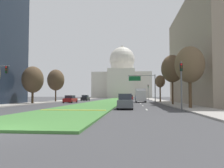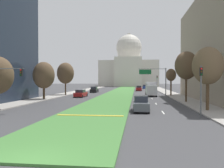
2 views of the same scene
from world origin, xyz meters
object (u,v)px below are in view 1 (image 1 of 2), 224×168
object	(u,v)px
street_tree_left_far	(56,80)
sedan_distant	(85,98)
capitol_building	(122,79)
sedan_lead_stopped	(125,102)
sedan_far_horizon	(130,98)
street_tree_right_mid	(172,69)
sedan_very_far	(137,97)
box_truck_delivery	(141,95)
sedan_midblock	(70,99)
street_tree_right_near	(190,65)
overhead_guide_sign	(145,82)
street_tree_left_mid	(33,80)
traffic_light_far_right	(148,90)
traffic_light_near_right	(181,80)
street_tree_right_far	(160,82)

from	to	relation	value
street_tree_left_far	sedan_distant	xyz separation A→B (m)	(4.76, 12.05, -4.56)
capitol_building	sedan_lead_stopped	distance (m)	105.44
sedan_far_horizon	street_tree_right_mid	bearing A→B (deg)	-78.88
sedan_lead_stopped	sedan_very_far	distance (m)	65.12
sedan_lead_stopped	sedan_distant	bearing A→B (deg)	109.11
sedan_lead_stopped	box_truck_delivery	xyz separation A→B (m)	(2.77, 25.20, 0.82)
sedan_midblock	street_tree_right_near	bearing A→B (deg)	-43.66
overhead_guide_sign	sedan_far_horizon	xyz separation A→B (m)	(-3.54, 23.07, -3.87)
overhead_guide_sign	sedan_very_far	world-z (taller)	overhead_guide_sign
street_tree_left_mid	sedan_very_far	bearing A→B (deg)	68.16
sedan_far_horizon	box_truck_delivery	xyz separation A→B (m)	(2.58, -23.28, 0.86)
sedan_far_horizon	traffic_light_far_right	bearing A→B (deg)	-27.58
sedan_midblock	sedan_very_far	distance (m)	47.27
overhead_guide_sign	street_tree_left_mid	distance (m)	24.84
traffic_light_near_right	sedan_far_horizon	bearing A→B (deg)	96.34
sedan_lead_stopped	capitol_building	bearing A→B (deg)	92.85
traffic_light_near_right	traffic_light_far_right	bearing A→B (deg)	90.00
sedan_midblock	traffic_light_near_right	bearing A→B (deg)	-52.13
capitol_building	street_tree_left_mid	size ratio (longest dim) A/B	4.68
street_tree_right_near	street_tree_left_far	distance (m)	35.74
capitol_building	traffic_light_near_right	xyz separation A→B (m)	(11.18, -108.34, -8.06)
street_tree_left_mid	sedan_far_horizon	world-z (taller)	street_tree_left_mid
street_tree_left_far	sedan_midblock	xyz separation A→B (m)	(5.14, -5.19, -4.59)
overhead_guide_sign	street_tree_left_mid	xyz separation A→B (m)	(-21.67, -12.14, -0.08)
capitol_building	sedan_lead_stopped	world-z (taller)	capitol_building
street_tree_right_mid	street_tree_right_far	bearing A→B (deg)	91.07
capitol_building	street_tree_right_far	world-z (taller)	capitol_building
street_tree_right_far	sedan_distant	size ratio (longest dim) A/B	1.35
street_tree_right_mid	street_tree_left_far	bearing A→B (deg)	149.84
street_tree_left_mid	street_tree_right_far	world-z (taller)	street_tree_left_mid
overhead_guide_sign	street_tree_left_far	xyz separation A→B (m)	(-21.53, 0.17, 0.67)
street_tree_right_mid	sedan_very_far	bearing A→B (deg)	95.03
traffic_light_near_right	sedan_very_far	world-z (taller)	traffic_light_near_right
street_tree_right_near	sedan_midblock	bearing A→B (deg)	136.34
street_tree_right_near	sedan_midblock	world-z (taller)	street_tree_right_near
sedan_lead_stopped	sedan_very_far	size ratio (longest dim) A/B	1.04
street_tree_right_far	sedan_midblock	world-z (taller)	street_tree_right_far
street_tree_right_far	sedan_distant	xyz separation A→B (m)	(-20.35, 12.27, -4.01)
box_truck_delivery	sedan_midblock	bearing A→B (deg)	-162.70
street_tree_right_mid	sedan_very_far	distance (m)	54.70
box_truck_delivery	sedan_distant	bearing A→B (deg)	141.81
overhead_guide_sign	sedan_lead_stopped	xyz separation A→B (m)	(-3.73, -25.41, -3.82)
street_tree_right_far	sedan_very_far	world-z (taller)	street_tree_right_far
street_tree_right_mid	sedan_distant	bearing A→B (deg)	127.58
street_tree_left_far	sedan_lead_stopped	bearing A→B (deg)	-55.18
sedan_distant	street_tree_left_mid	bearing A→B (deg)	-101.38
sedan_lead_stopped	sedan_midblock	distance (m)	24.00
street_tree_right_mid	sedan_lead_stopped	distance (m)	14.23
street_tree_right_near	street_tree_left_far	size ratio (longest dim) A/B	0.97
traffic_light_far_right	box_truck_delivery	world-z (taller)	traffic_light_far_right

